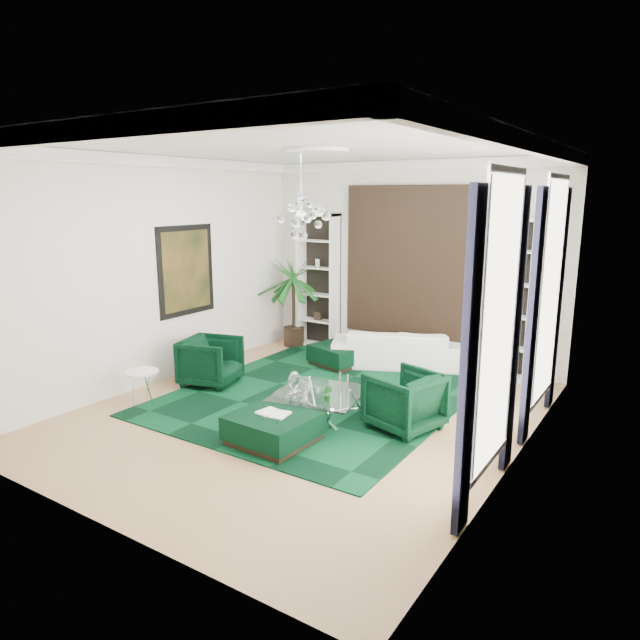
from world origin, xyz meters
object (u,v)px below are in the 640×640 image
Objects in this scene: armchair_right at (404,401)px; palm at (293,290)px; ottoman_front at (274,428)px; sofa at (397,348)px; ottoman_side at (340,355)px; side_table at (143,387)px; coffee_table at (320,406)px; armchair_left at (211,361)px.

palm is at bearing -109.52° from armchair_right.
armchair_right is 1.83m from ottoman_front.
ottoman_side is (-0.92, -0.56, -0.15)m from sofa.
side_table is at bearing -114.37° from ottoman_side.
armchair_right is 0.75× the size of coffee_table.
sofa is 1.09m from ottoman_side.
sofa is 1.00× the size of palm.
ottoman_front is at bearing -25.98° from armchair_right.
side_table is (-2.60, 0.05, 0.05)m from ottoman_front.
ottoman_side is at bearing 65.63° from side_table.
sofa is at bearing 92.21° from ottoman_front.
armchair_left is 2.44m from coffee_table.
coffee_table is at bearing -113.12° from armchair_left.
coffee_table is (2.41, -0.31, -0.20)m from armchair_left.
coffee_table is at bearing 85.62° from ottoman_front.
ottoman_front is at bearing -94.38° from coffee_table.
armchair_left is at bearing 77.93° from side_table.
armchair_left is at bearing -120.59° from ottoman_side.
armchair_right reaches higher than ottoman_front.
sofa is 3.99m from ottoman_front.
palm reaches higher than armchair_right.
sofa is 4.63m from side_table.
coffee_table is 2.70m from ottoman_side.
sofa is 2.00× the size of coffee_table.
palm is at bearing 122.65° from ottoman_front.
palm is at bearing 155.47° from ottoman_side.
coffee_table reaches higher than ottoman_side.
palm is (-2.66, 4.15, 1.00)m from ottoman_front.
side_table is at bearing 152.17° from armchair_left.
armchair_right is at bearing 47.71° from ottoman_front.
side_table is at bearing -89.19° from palm.
armchair_left is 2.67m from ottoman_front.
ottoman_side is at bearing -24.53° from palm.
palm is (-2.73, 3.17, 0.99)m from coffee_table.
ottoman_side is 3.70m from side_table.
armchair_left is 0.99× the size of ottoman_side.
side_table reaches higher than coffee_table.
sofa is 2.68× the size of armchair_right.
armchair_left is at bearing 151.18° from ottoman_front.
side_table is (-0.26, -1.23, -0.16)m from armchair_left.
coffee_table is at bearing 19.04° from side_table.
side_table reaches higher than ottoman_front.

